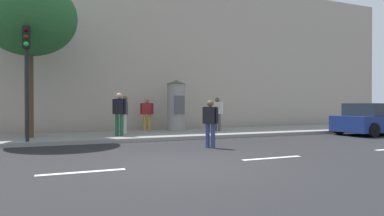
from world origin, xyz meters
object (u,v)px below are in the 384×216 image
(street_tree, at_px, (29,17))
(pedestrian_with_bag, at_px, (125,111))
(pedestrian_with_backpack, at_px, (147,112))
(pedestrian_in_light_jacket, at_px, (210,120))
(pedestrian_near_pole, at_px, (218,111))
(poster_column, at_px, (176,105))
(pedestrian_tallest, at_px, (119,111))
(parked_car_silver, at_px, (376,120))
(traffic_light, at_px, (27,64))

(street_tree, xyz_separation_m, pedestrian_with_bag, (3.81, 0.49, -3.71))
(pedestrian_with_backpack, bearing_deg, pedestrian_in_light_jacket, -84.17)
(pedestrian_in_light_jacket, bearing_deg, pedestrian_near_pole, 60.68)
(street_tree, relative_size, pedestrian_in_light_jacket, 3.97)
(poster_column, distance_m, pedestrian_tallest, 3.62)
(pedestrian_with_bag, distance_m, pedestrian_tallest, 1.20)
(poster_column, distance_m, parked_car_silver, 9.69)
(poster_column, relative_size, pedestrian_with_backpack, 1.59)
(pedestrian_with_bag, distance_m, parked_car_silver, 11.90)
(pedestrian_in_light_jacket, bearing_deg, parked_car_silver, 8.04)
(traffic_light, relative_size, poster_column, 1.57)
(pedestrian_in_light_jacket, distance_m, pedestrian_with_bag, 5.23)
(street_tree, bearing_deg, parked_car_silver, -11.33)
(poster_column, distance_m, pedestrian_with_bag, 2.78)
(poster_column, xyz_separation_m, pedestrian_with_bag, (-2.67, -0.70, -0.29))
(traffic_light, xyz_separation_m, pedestrian_with_backpack, (5.04, 3.31, -1.74))
(pedestrian_in_light_jacket, bearing_deg, pedestrian_with_backpack, 95.83)
(pedestrian_tallest, height_order, parked_car_silver, pedestrian_tallest)
(street_tree, bearing_deg, pedestrian_with_bag, 7.37)
(pedestrian_in_light_jacket, height_order, pedestrian_with_backpack, pedestrian_with_backpack)
(poster_column, distance_m, pedestrian_near_pole, 2.09)
(pedestrian_with_bag, height_order, pedestrian_tallest, pedestrian_tallest)
(pedestrian_in_light_jacket, distance_m, pedestrian_tallest, 4.44)
(pedestrian_in_light_jacket, xyz_separation_m, pedestrian_tallest, (-2.36, 3.75, 0.27))
(poster_column, bearing_deg, pedestrian_in_light_jacket, -97.76)
(street_tree, distance_m, pedestrian_with_bag, 5.35)
(traffic_light, relative_size, pedestrian_in_light_jacket, 2.51)
(pedestrian_with_bag, bearing_deg, poster_column, 14.71)
(pedestrian_in_light_jacket, xyz_separation_m, pedestrian_near_pole, (2.54, 4.53, 0.23))
(poster_column, bearing_deg, pedestrian_with_bag, -165.29)
(poster_column, relative_size, pedestrian_tallest, 1.42)
(pedestrian_tallest, bearing_deg, street_tree, 169.50)
(poster_column, relative_size, street_tree, 0.40)
(traffic_light, height_order, pedestrian_near_pole, traffic_light)
(street_tree, height_order, pedestrian_tallest, street_tree)
(pedestrian_near_pole, bearing_deg, poster_column, 149.73)
(pedestrian_with_bag, relative_size, pedestrian_tallest, 0.95)
(pedestrian_tallest, bearing_deg, parked_car_silver, -11.56)
(traffic_light, distance_m, street_tree, 2.59)
(street_tree, height_order, pedestrian_near_pole, street_tree)
(poster_column, relative_size, parked_car_silver, 0.58)
(pedestrian_near_pole, distance_m, parked_car_silver, 7.62)
(traffic_light, height_order, pedestrian_tallest, traffic_light)
(street_tree, xyz_separation_m, pedestrian_tallest, (3.37, -0.62, -3.66))
(pedestrian_with_backpack, bearing_deg, pedestrian_tallest, -127.10)
(pedestrian_near_pole, bearing_deg, street_tree, -178.94)
(street_tree, xyz_separation_m, parked_car_silver, (15.17, -3.04, -4.13))
(poster_column, bearing_deg, traffic_light, -156.27)
(pedestrian_with_bag, height_order, pedestrian_with_backpack, pedestrian_with_bag)
(poster_column, bearing_deg, parked_car_silver, -25.99)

